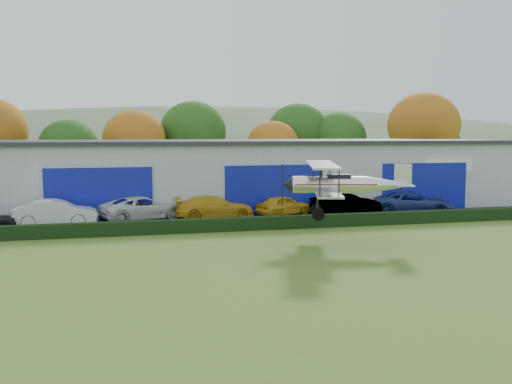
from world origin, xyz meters
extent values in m
plane|color=#496A21|center=(0.00, 0.00, 0.00)|extent=(300.00, 300.00, 0.00)
cube|color=black|center=(3.00, 21.00, 0.03)|extent=(48.00, 9.00, 0.05)
cube|color=black|center=(3.00, 16.20, 0.40)|extent=(46.00, 0.60, 0.80)
cube|color=#B2B7BC|center=(5.00, 28.00, 2.50)|extent=(40.00, 12.00, 5.00)
cube|color=#2D3033|center=(5.00, 28.00, 5.15)|extent=(40.60, 12.60, 0.30)
cube|color=#111AA0|center=(-7.00, 21.95, 1.80)|extent=(7.00, 0.12, 3.60)
cube|color=#111AA0|center=(5.00, 21.95, 1.80)|extent=(7.00, 0.12, 3.60)
cube|color=#111AA0|center=(17.00, 21.95, 1.80)|extent=(7.00, 0.12, 3.60)
cylinder|color=#3D2614|center=(-10.00, 38.00, 1.22)|extent=(0.36, 0.36, 2.45)
ellipsoid|color=#1E4C14|center=(-10.00, 38.00, 4.69)|extent=(5.32, 5.32, 4.79)
cylinder|color=#3D2614|center=(-4.00, 40.00, 1.40)|extent=(0.36, 0.36, 2.80)
ellipsoid|color=#A96814|center=(-4.00, 40.00, 5.36)|extent=(6.08, 6.08, 5.47)
cylinder|color=#3D2614|center=(2.00, 42.00, 1.57)|extent=(0.36, 0.36, 3.15)
ellipsoid|color=#1E4C14|center=(2.00, 42.00, 6.03)|extent=(6.84, 6.84, 6.16)
cylinder|color=#3D2614|center=(10.00, 40.00, 1.22)|extent=(0.36, 0.36, 2.45)
ellipsoid|color=#A96814|center=(10.00, 40.00, 4.69)|extent=(5.32, 5.32, 4.79)
cylinder|color=#3D2614|center=(18.00, 42.00, 1.40)|extent=(0.36, 0.36, 2.80)
ellipsoid|color=#1E4C14|center=(18.00, 42.00, 5.36)|extent=(6.08, 6.08, 5.47)
cylinder|color=#3D2614|center=(26.00, 38.00, 1.75)|extent=(0.36, 0.36, 3.50)
ellipsoid|color=#A96814|center=(26.00, 38.00, 6.70)|extent=(7.60, 7.60, 6.84)
cylinder|color=#3D2614|center=(30.00, 42.00, 1.22)|extent=(0.36, 0.36, 2.45)
ellipsoid|color=#1E4C14|center=(30.00, 42.00, 4.69)|extent=(5.32, 5.32, 4.79)
cylinder|color=#3D2614|center=(14.00, 44.00, 1.57)|extent=(0.36, 0.36, 3.15)
ellipsoid|color=#1E4C14|center=(14.00, 44.00, 6.03)|extent=(6.84, 6.84, 6.16)
ellipsoid|color=#4C6642|center=(20.00, 140.00, -15.40)|extent=(320.00, 196.00, 56.00)
ellipsoid|color=#4C6642|center=(90.00, 140.00, -9.90)|extent=(240.00, 126.00, 36.00)
imported|color=silver|center=(-9.62, 20.41, 0.88)|extent=(5.17, 2.11, 1.67)
imported|color=silver|center=(-4.14, 21.65, 0.85)|extent=(6.29, 4.45, 1.59)
imported|color=gold|center=(0.61, 21.08, 0.83)|extent=(5.39, 2.25, 1.56)
imported|color=gold|center=(5.65, 21.53, 0.76)|extent=(4.47, 3.18, 1.41)
imported|color=gray|center=(10.07, 20.74, 0.86)|extent=(5.06, 2.09, 1.63)
imported|color=navy|center=(15.03, 20.01, 0.84)|extent=(6.22, 4.60, 1.57)
cylinder|color=silver|center=(5.11, 11.24, 3.14)|extent=(3.99, 1.98, 0.92)
cone|color=silver|center=(8.05, 10.38, 3.14)|extent=(2.42, 1.52, 0.92)
cone|color=black|center=(2.99, 11.86, 3.14)|extent=(0.75, 1.03, 0.92)
cube|color=maroon|center=(5.40, 11.15, 3.20)|extent=(4.39, 2.11, 0.06)
cube|color=black|center=(5.60, 11.10, 3.57)|extent=(1.35, 0.93, 0.26)
cube|color=silver|center=(4.91, 11.30, 2.84)|extent=(3.30, 7.43, 0.10)
cube|color=silver|center=(4.71, 11.35, 4.22)|extent=(3.51, 7.85, 0.10)
cylinder|color=black|center=(3.72, 8.87, 3.53)|extent=(0.08, 0.08, 1.33)
cylinder|color=black|center=(4.60, 8.61, 3.53)|extent=(0.08, 0.08, 1.33)
cylinder|color=black|center=(5.22, 13.98, 3.53)|extent=(0.08, 0.08, 1.33)
cylinder|color=black|center=(6.10, 13.72, 3.53)|extent=(0.08, 0.08, 1.33)
cylinder|color=black|center=(4.61, 11.01, 3.86)|extent=(0.12, 0.23, 0.76)
cylinder|color=black|center=(4.81, 11.70, 3.86)|extent=(0.12, 0.23, 0.76)
cylinder|color=black|center=(4.39, 10.99, 2.27)|extent=(0.27, 0.70, 1.25)
cylinder|color=black|center=(4.64, 11.83, 2.27)|extent=(0.27, 0.70, 1.25)
cylinder|color=black|center=(4.52, 11.41, 1.66)|extent=(0.61, 1.89, 0.07)
cylinder|color=black|center=(4.26, 10.53, 1.66)|extent=(0.67, 0.32, 0.65)
cylinder|color=black|center=(4.78, 12.30, 1.66)|extent=(0.67, 0.32, 0.65)
cylinder|color=black|center=(8.74, 10.18, 2.89)|extent=(0.38, 0.16, 0.43)
cube|color=silver|center=(8.74, 10.18, 3.20)|extent=(1.63, 2.81, 0.06)
cube|color=silver|center=(8.84, 10.15, 3.71)|extent=(0.90, 0.32, 1.13)
cube|color=black|center=(2.73, 11.94, 3.14)|extent=(0.09, 0.14, 2.25)
camera|label=1|loc=(-6.03, -17.63, 5.93)|focal=40.63mm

